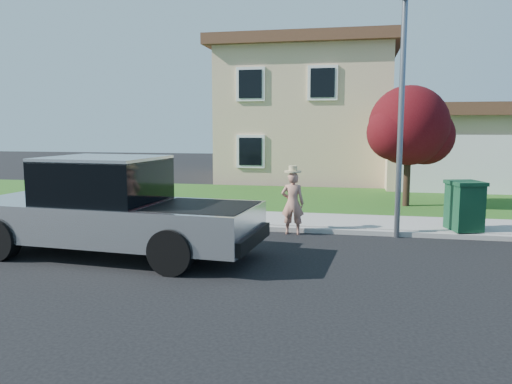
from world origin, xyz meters
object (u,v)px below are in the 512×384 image
woman (293,202)px  street_lamp (402,102)px  trash_bin (464,205)px  pickup_truck (110,210)px  ornamental_tree (410,129)px

woman → street_lamp: bearing=-178.3°
trash_bin → street_lamp: (-1.64, -0.59, 2.50)m
street_lamp → trash_bin: bearing=21.9°
trash_bin → street_lamp: 3.05m
street_lamp → pickup_truck: bearing=-152.4°
pickup_truck → woman: (3.50, 2.79, -0.15)m
woman → trash_bin: 4.26m
pickup_truck → trash_bin: pickup_truck is taller
woman → pickup_truck: bearing=38.2°
ornamental_tree → street_lamp: (-0.67, -4.63, 0.65)m
woman → trash_bin: woman is taller
pickup_truck → woman: 4.48m
pickup_truck → ornamental_tree: size_ratio=1.64×
pickup_truck → ornamental_tree: bearing=52.6°
pickup_truck → trash_bin: 8.45m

